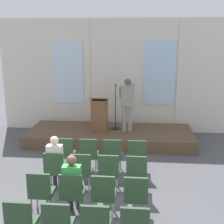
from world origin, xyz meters
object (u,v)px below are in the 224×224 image
audience_r2_c1 (73,181)px  chair_r3_c1 (58,223)px  chair_r1_c1 (82,169)px  chair_r3_c0 (21,221)px  chair_r2_c0 (41,190)px  audience_r1_c0 (56,159)px  chair_r1_c3 (137,171)px  chair_r2_c1 (72,191)px  chair_r0_c1 (89,152)px  chair_r1_c0 (55,168)px  chair_r2_c2 (104,193)px  chair_r0_c3 (137,154)px  chair_r2_c3 (136,194)px  chair_r0_c2 (113,153)px  chair_r1_c2 (109,170)px  mic_stand (115,119)px  speaker (127,101)px  lectern (99,114)px  chair_r0_c0 (66,152)px

audience_r2_c1 → chair_r3_c1: (0.00, -1.14, -0.18)m
chair_r1_c1 → chair_r3_c0: same height
chair_r2_c0 → audience_r2_c1: size_ratio=0.74×
audience_r1_c0 → chair_r1_c3: audience_r1_c0 is taller
chair_r3_c1 → chair_r2_c1: bearing=90.0°
chair_r0_c1 → chair_r1_c0: 1.23m
chair_r2_c1 → chair_r2_c2: size_ratio=1.00×
chair_r0_c3 → chair_r2_c0: same height
chair_r1_c0 → chair_r2_c3: (1.89, -1.05, 0.00)m
chair_r1_c3 → chair_r3_c1: (-1.26, -2.11, 0.00)m
chair_r0_c3 → chair_r3_c0: same height
chair_r1_c0 → chair_r2_c2: (1.26, -1.05, 0.00)m
chair_r0_c2 → chair_r1_c2: size_ratio=1.00×
chair_r0_c2 → mic_stand: bearing=93.2°
chair_r0_c2 → chair_r1_c2: (0.00, -1.05, 0.00)m
speaker → mic_stand: size_ratio=1.15×
chair_r0_c3 → chair_r2_c3: 2.11m
chair_r0_c1 → chair_r0_c3: bearing=0.0°
chair_r1_c3 → audience_r2_c1: audience_r2_c1 is taller
chair_r0_c2 → chair_r0_c3: bearing=0.0°
chair_r0_c1 → audience_r1_c0: bearing=-123.0°
chair_r1_c0 → chair_r1_c3: bearing=0.0°
chair_r0_c2 → chair_r2_c3: 2.20m
mic_stand → chair_r0_c1: size_ratio=1.65×
chair_r0_c3 → chair_r1_c1: size_ratio=1.00×
audience_r1_c0 → chair_r2_c0: (-0.00, -1.14, -0.19)m
lectern → chair_r0_c0: 2.58m
chair_r1_c1 → chair_r1_c0: bearing=180.0°
speaker → mic_stand: (-0.42, 0.26, -0.70)m
chair_r0_c2 → chair_r2_c0: 2.46m
speaker → chair_r2_c2: bearing=-93.4°
chair_r1_c3 → mic_stand: bearing=101.8°
chair_r0_c1 → chair_r0_c2: 0.63m
chair_r0_c2 → chair_r1_c3: (0.63, -1.05, 0.00)m
lectern → chair_r2_c3: (1.31, -4.59, -0.41)m
chair_r0_c1 → chair_r2_c0: (-0.63, -2.11, 0.00)m
chair_r2_c0 → chair_r2_c3: same height
chair_r0_c0 → chair_r2_c3: 2.83m
chair_r0_c1 → audience_r1_c0: size_ratio=0.72×
chair_r1_c0 → chair_r2_c1: same height
chair_r2_c3 → chair_r2_c0: bearing=180.0°
speaker → chair_r2_c1: size_ratio=1.90×
chair_r0_c2 → chair_r1_c2: same height
speaker → chair_r0_c3: bearing=-81.4°
chair_r1_c0 → audience_r2_c1: (0.63, -0.97, 0.18)m
audience_r2_c1 → audience_r1_c0: bearing=120.9°
chair_r0_c3 → chair_r1_c0: bearing=-150.9°
chair_r1_c2 → chair_r0_c3: bearing=59.1°
speaker → chair_r3_c0: 5.85m
chair_r1_c3 → audience_r2_c1: bearing=-142.4°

